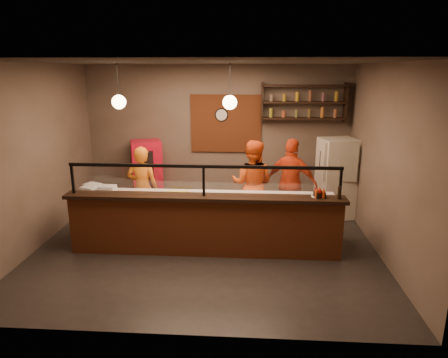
# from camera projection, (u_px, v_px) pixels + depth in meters

# --- Properties ---
(floor) EXTENTS (6.00, 6.00, 0.00)m
(floor) POSITION_uv_depth(u_px,v_px,m) (207.00, 246.00, 7.20)
(floor) COLOR black
(floor) RESTS_ON ground
(ceiling) EXTENTS (6.00, 6.00, 0.00)m
(ceiling) POSITION_uv_depth(u_px,v_px,m) (204.00, 62.00, 6.36)
(ceiling) COLOR #332D27
(ceiling) RESTS_ON wall_back
(wall_back) EXTENTS (6.00, 0.00, 6.00)m
(wall_back) POSITION_uv_depth(u_px,v_px,m) (217.00, 136.00, 9.19)
(wall_back) COLOR #6A574D
(wall_back) RESTS_ON floor
(wall_left) EXTENTS (0.00, 5.00, 5.00)m
(wall_left) POSITION_uv_depth(u_px,v_px,m) (35.00, 158.00, 6.97)
(wall_left) COLOR #6A574D
(wall_left) RESTS_ON floor
(wall_right) EXTENTS (0.00, 5.00, 5.00)m
(wall_right) POSITION_uv_depth(u_px,v_px,m) (386.00, 163.00, 6.59)
(wall_right) COLOR #6A574D
(wall_right) RESTS_ON floor
(wall_front) EXTENTS (6.00, 0.00, 6.00)m
(wall_front) POSITION_uv_depth(u_px,v_px,m) (181.00, 210.00, 4.37)
(wall_front) COLOR #6A574D
(wall_front) RESTS_ON floor
(brick_patch) EXTENTS (1.60, 0.04, 1.30)m
(brick_patch) POSITION_uv_depth(u_px,v_px,m) (226.00, 124.00, 9.07)
(brick_patch) COLOR brown
(brick_patch) RESTS_ON wall_back
(service_counter) EXTENTS (4.60, 0.25, 1.00)m
(service_counter) POSITION_uv_depth(u_px,v_px,m) (204.00, 227.00, 6.78)
(service_counter) COLOR brown
(service_counter) RESTS_ON floor
(counter_ledge) EXTENTS (4.70, 0.37, 0.06)m
(counter_ledge) POSITION_uv_depth(u_px,v_px,m) (204.00, 197.00, 6.64)
(counter_ledge) COLOR black
(counter_ledge) RESTS_ON service_counter
(worktop_cabinet) EXTENTS (4.60, 0.75, 0.85)m
(worktop_cabinet) POSITION_uv_depth(u_px,v_px,m) (207.00, 220.00, 7.28)
(worktop_cabinet) COLOR gray
(worktop_cabinet) RESTS_ON floor
(worktop) EXTENTS (4.60, 0.75, 0.05)m
(worktop) POSITION_uv_depth(u_px,v_px,m) (207.00, 197.00, 7.16)
(worktop) COLOR white
(worktop) RESTS_ON worktop_cabinet
(sneeze_guard) EXTENTS (4.50, 0.05, 0.52)m
(sneeze_guard) POSITION_uv_depth(u_px,v_px,m) (204.00, 178.00, 6.55)
(sneeze_guard) COLOR white
(sneeze_guard) RESTS_ON counter_ledge
(wall_shelving) EXTENTS (1.84, 0.28, 0.85)m
(wall_shelving) POSITION_uv_depth(u_px,v_px,m) (303.00, 102.00, 8.68)
(wall_shelving) COLOR black
(wall_shelving) RESTS_ON wall_back
(wall_clock) EXTENTS (0.30, 0.04, 0.30)m
(wall_clock) POSITION_uv_depth(u_px,v_px,m) (222.00, 115.00, 9.01)
(wall_clock) COLOR black
(wall_clock) RESTS_ON wall_back
(pendant_left) EXTENTS (0.24, 0.24, 0.77)m
(pendant_left) POSITION_uv_depth(u_px,v_px,m) (119.00, 102.00, 6.81)
(pendant_left) COLOR black
(pendant_left) RESTS_ON ceiling
(pendant_right) EXTENTS (0.24, 0.24, 0.77)m
(pendant_right) POSITION_uv_depth(u_px,v_px,m) (230.00, 102.00, 6.70)
(pendant_right) COLOR black
(pendant_right) RESTS_ON ceiling
(cook_left) EXTENTS (0.63, 0.43, 1.67)m
(cook_left) POSITION_uv_depth(u_px,v_px,m) (143.00, 188.00, 7.85)
(cook_left) COLOR #C66312
(cook_left) RESTS_ON floor
(cook_mid) EXTENTS (0.98, 0.84, 1.77)m
(cook_mid) POSITION_uv_depth(u_px,v_px,m) (252.00, 184.00, 7.94)
(cook_mid) COLOR #D94C14
(cook_mid) RESTS_ON floor
(cook_right) EXTENTS (1.14, 0.81, 1.79)m
(cook_right) POSITION_uv_depth(u_px,v_px,m) (291.00, 183.00, 7.94)
(cook_right) COLOR red
(cook_right) RESTS_ON floor
(fridge) EXTENTS (0.84, 0.80, 1.70)m
(fridge) POSITION_uv_depth(u_px,v_px,m) (336.00, 178.00, 8.51)
(fridge) COLOR beige
(fridge) RESTS_ON floor
(red_cooler) EXTENTS (0.82, 0.79, 1.54)m
(red_cooler) POSITION_uv_depth(u_px,v_px,m) (147.00, 174.00, 9.17)
(red_cooler) COLOR #B90C24
(red_cooler) RESTS_ON floor
(pizza_dough) EXTENTS (0.48, 0.48, 0.01)m
(pizza_dough) POSITION_uv_depth(u_px,v_px,m) (227.00, 197.00, 7.08)
(pizza_dough) COLOR white
(pizza_dough) RESTS_ON worktop
(prep_tub_a) EXTENTS (0.36, 0.33, 0.14)m
(prep_tub_a) POSITION_uv_depth(u_px,v_px,m) (93.00, 188.00, 7.40)
(prep_tub_a) COLOR silver
(prep_tub_a) RESTS_ON worktop
(prep_tub_b) EXTENTS (0.29, 0.24, 0.14)m
(prep_tub_b) POSITION_uv_depth(u_px,v_px,m) (108.00, 189.00, 7.28)
(prep_tub_b) COLOR silver
(prep_tub_b) RESTS_ON worktop
(prep_tub_c) EXTENTS (0.33, 0.30, 0.14)m
(prep_tub_c) POSITION_uv_depth(u_px,v_px,m) (89.00, 190.00, 7.25)
(prep_tub_c) COLOR silver
(prep_tub_c) RESTS_ON worktop
(rolling_pin) EXTENTS (0.40, 0.10, 0.07)m
(rolling_pin) POSITION_uv_depth(u_px,v_px,m) (178.00, 193.00, 7.20)
(rolling_pin) COLOR yellow
(rolling_pin) RESTS_ON worktop
(condiment_caddy) EXTENTS (0.20, 0.18, 0.09)m
(condiment_caddy) POSITION_uv_depth(u_px,v_px,m) (319.00, 195.00, 6.53)
(condiment_caddy) COLOR black
(condiment_caddy) RESTS_ON counter_ledge
(pepper_mill) EXTENTS (0.06, 0.06, 0.21)m
(pepper_mill) POSITION_uv_depth(u_px,v_px,m) (339.00, 193.00, 6.43)
(pepper_mill) COLOR black
(pepper_mill) RESTS_ON counter_ledge
(small_plate) EXTENTS (0.20, 0.20, 0.01)m
(small_plate) POSITION_uv_depth(u_px,v_px,m) (317.00, 196.00, 6.57)
(small_plate) COLOR silver
(small_plate) RESTS_ON counter_ledge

